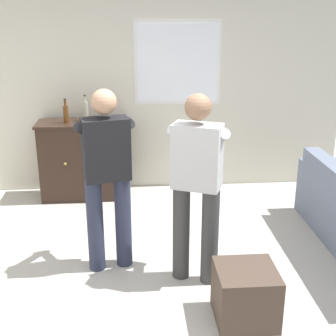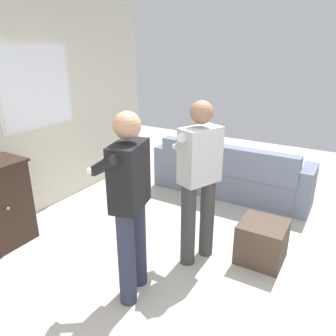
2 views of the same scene
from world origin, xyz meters
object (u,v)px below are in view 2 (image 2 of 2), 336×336
Objects in this scene: couch at (229,176)px; person_standing_left at (129,200)px; person_standing_right at (199,176)px; ottoman at (262,241)px.

couch is 1.40× the size of person_standing_left.
person_standing_right is (-1.64, -0.27, 0.62)m from couch.
couch is 1.60m from ottoman.
person_standing_right is at bearing 117.10° from ottoman.
couch reaches higher than ottoman.
person_standing_right is at bearing -19.56° from person_standing_left.
ottoman is 1.57m from person_standing_left.
ottoman is 0.28× the size of person_standing_right.
person_standing_left reaches higher than couch.
ottoman is at bearing -62.90° from person_standing_right.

